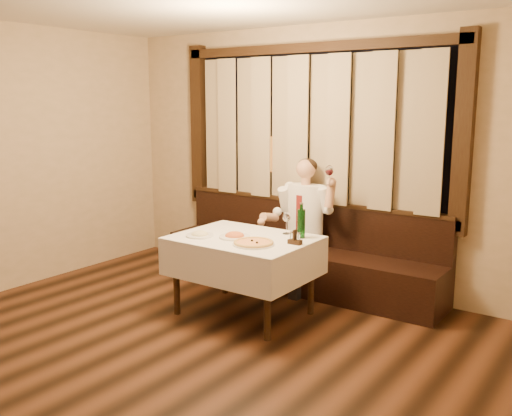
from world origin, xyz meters
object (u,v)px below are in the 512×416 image
Objects in this scene: pasta_red at (235,234)px; green_bottle at (301,223)px; banquette at (299,258)px; pasta_cream at (200,232)px; seated_man at (302,215)px; dining_table at (244,248)px; cruet_caddy at (295,239)px; pizza at (254,243)px.

pasta_red is 0.88× the size of green_bottle.
pasta_cream is at bearing -105.96° from banquette.
seated_man reaches higher than pasta_red.
dining_table is at bearing -148.40° from green_bottle.
cruet_caddy is at bearing 16.55° from pasta_cream.
dining_table is (0.00, -1.02, 0.34)m from banquette.
seated_man is at bearing 85.24° from dining_table.
dining_table is at bearing 143.28° from pizza.
pasta_cream is at bearing -176.79° from pizza.
banquette is 8.58× the size of pizza.
banquette is at bearing 74.04° from pasta_cream.
banquette is at bearing 131.05° from seated_man.
pasta_red is 0.21× the size of seated_man.
seated_man is (-0.17, 1.12, 0.05)m from pizza.
pasta_red is at bearing -124.12° from dining_table.
pasta_cream is (-0.30, -0.14, -0.00)m from pasta_red.
green_bottle is at bearing -58.53° from banquette.
banquette is 24.36× the size of cruet_caddy.
cruet_caddy is at bearing -72.05° from green_bottle.
banquette reaches higher than dining_table.
pasta_red is 0.62m from green_bottle.
cruet_caddy is at bearing 38.60° from pizza.
banquette is 1.37m from pasta_cream.
seated_man reaches higher than cruet_caddy.
pasta_red is (-0.05, -1.10, 0.49)m from banquette.
dining_table is at bearing 55.88° from pasta_red.
banquette is at bearing 87.42° from pasta_red.
pasta_cream reaches higher than dining_table.
pasta_red is at bearing -145.02° from green_bottle.
seated_man is (0.43, 1.15, 0.03)m from pasta_cream.
pasta_cream is (-0.35, -0.21, 0.14)m from dining_table.
green_bottle is (0.21, 0.46, 0.12)m from pizza.
pasta_red reaches higher than pizza.
pizza is 1.13× the size of green_bottle.
banquette is 1.21m from cruet_caddy.
dining_table is 3.84× the size of green_bottle.
banquette is 11.02× the size of pasta_red.
banquette is 1.08m from dining_table.
pasta_red is at bearing -170.32° from cruet_caddy.
dining_table is 0.44m from pasta_cream.
green_bottle is at bearing 65.28° from pizza.
pasta_red is 2.21× the size of cruet_caddy.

